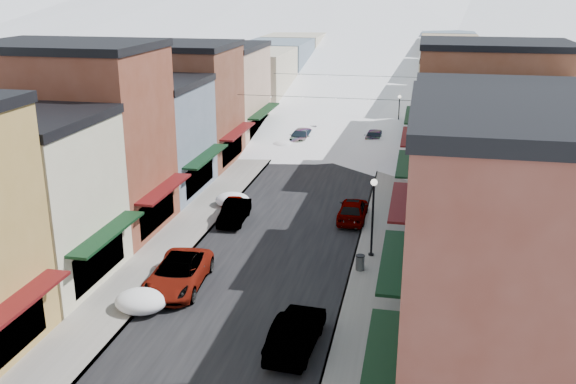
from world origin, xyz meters
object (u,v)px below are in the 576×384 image
at_px(car_white_suv, 178,274).
at_px(trash_can, 360,262).
at_px(car_dark_hatch, 234,212).
at_px(car_green_sedan, 296,332).
at_px(streetlamp_near, 373,208).
at_px(car_silver_sedan, 233,207).

height_order(car_white_suv, trash_can, car_white_suv).
distance_m(car_dark_hatch, car_green_sedan, 16.95).
xyz_separation_m(car_green_sedan, streetlamp_near, (2.53, 11.01, 2.38)).
bearing_deg(streetlamp_near, car_dark_hatch, 156.77).
bearing_deg(trash_can, streetlamp_near, 78.41).
bearing_deg(car_dark_hatch, trash_can, -37.50).
distance_m(car_dark_hatch, streetlamp_near, 11.06).
bearing_deg(car_white_suv, car_green_sedan, -36.39).
xyz_separation_m(trash_can, streetlamp_near, (0.46, 2.25, 2.60)).
xyz_separation_m(car_white_suv, car_silver_sedan, (-0.28, 11.56, -0.16)).
height_order(car_white_suv, streetlamp_near, streetlamp_near).
relative_size(car_white_suv, trash_can, 6.63).
bearing_deg(car_dark_hatch, car_white_suv, -93.75).
distance_m(car_white_suv, trash_can, 10.39).
bearing_deg(car_dark_hatch, streetlamp_near, -26.18).
relative_size(car_white_suv, streetlamp_near, 1.24).
bearing_deg(car_green_sedan, streetlamp_near, -99.25).
height_order(car_white_suv, car_green_sedan, car_white_suv).
distance_m(car_green_sedan, trash_can, 9.00).
bearing_deg(streetlamp_near, car_green_sedan, -102.94).
relative_size(car_silver_sedan, trash_can, 4.35).
height_order(car_green_sedan, trash_can, car_green_sedan).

